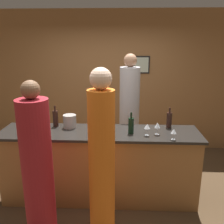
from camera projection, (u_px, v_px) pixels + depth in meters
ground_plane at (100, 196)px, 3.67m from camera, size 14.00×14.00×0.00m
back_wall at (108, 82)px, 5.08m from camera, size 8.00×0.08×2.80m
bar_counter at (100, 165)px, 3.53m from camera, size 2.73×0.66×1.01m
bartender at (129, 120)px, 4.10m from camera, size 0.32×0.32×2.02m
guest_0 at (37, 168)px, 2.76m from camera, size 0.34×0.34×1.82m
guest_1 at (102, 161)px, 2.72m from camera, size 0.29×0.29×1.95m
wine_bottle_0 at (169, 120)px, 3.51m from camera, size 0.07×0.07×0.29m
wine_bottle_1 at (131, 125)px, 3.29m from camera, size 0.07×0.07×0.29m
wine_bottle_2 at (56, 118)px, 3.57m from camera, size 0.08×0.08×0.30m
ice_bucket at (70, 121)px, 3.53m from camera, size 0.18×0.18×0.19m
wine_glass_0 at (147, 127)px, 3.21m from camera, size 0.08×0.08×0.16m
wine_glass_1 at (94, 129)px, 3.18m from camera, size 0.06×0.06×0.14m
wine_glass_2 at (108, 128)px, 3.15m from camera, size 0.08×0.08×0.16m
wine_glass_3 at (157, 126)px, 3.24m from camera, size 0.07×0.07×0.17m
wine_glass_4 at (174, 132)px, 3.08m from camera, size 0.07×0.07×0.14m
wine_glass_5 at (20, 124)px, 3.28m from camera, size 0.07×0.07×0.18m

